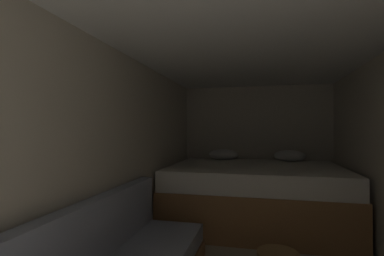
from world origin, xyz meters
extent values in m
cube|color=beige|center=(0.00, 4.33, 1.00)|extent=(2.48, 0.05, 1.99)
cube|color=beige|center=(-1.22, 1.80, 1.00)|extent=(0.05, 5.00, 1.99)
cube|color=white|center=(0.00, 1.80, 2.02)|extent=(2.48, 5.00, 0.05)
cube|color=olive|center=(0.00, 3.38, 0.27)|extent=(2.26, 1.74, 0.54)
cube|color=white|center=(0.00, 3.38, 0.66)|extent=(2.22, 1.70, 0.25)
ellipsoid|color=white|center=(-0.51, 4.02, 0.87)|extent=(0.47, 0.36, 0.17)
ellipsoid|color=white|center=(0.51, 4.02, 0.87)|extent=(0.47, 0.36, 0.17)
cube|color=#8C93A8|center=(-1.11, 1.10, 0.53)|extent=(0.12, 2.37, 0.45)
camera|label=1|loc=(0.07, -0.61, 1.27)|focal=26.94mm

